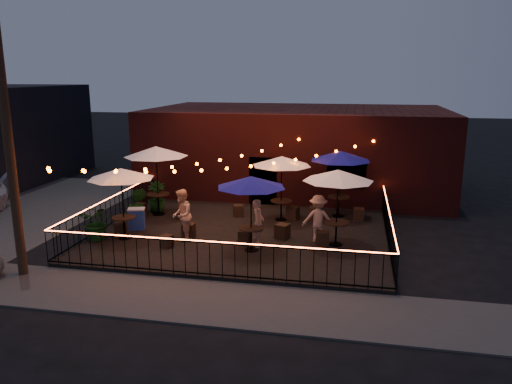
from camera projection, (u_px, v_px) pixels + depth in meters
ground at (228, 256)px, 15.78m from camera, size 110.00×110.00×0.00m
patio at (242, 235)px, 17.68m from camera, size 10.00×8.00×0.15m
sidewalk at (196, 300)px, 12.68m from camera, size 18.00×2.50×0.05m
brick_building at (298, 149)px, 24.66m from camera, size 14.00×8.00×4.00m
utility_pole at (8, 136)px, 13.41m from camera, size 0.26×0.26×8.00m
fence_front at (210, 259)px, 13.72m from camera, size 10.00×0.04×1.04m
fence_left at (111, 211)px, 18.49m from camera, size 0.04×8.00×1.04m
fence_right at (388, 227)px, 16.58m from camera, size 0.04×8.00×1.04m
festoon_lights at (211, 167)px, 17.02m from camera, size 10.02×8.72×1.32m
cafe_table_0 at (121, 175)px, 16.54m from camera, size 2.47×2.47×2.44m
cafe_table_1 at (156, 152)px, 19.38m from camera, size 3.25×3.25×2.74m
cafe_table_2 at (251, 183)px, 15.40m from camera, size 2.44×2.44×2.41m
cafe_table_3 at (282, 162)px, 18.69m from camera, size 2.48×2.48×2.48m
cafe_table_4 at (338, 176)px, 15.87m from camera, size 2.66×2.66×2.52m
cafe_table_5 at (340, 157)px, 19.16m from camera, size 3.02×3.02×2.61m
bistro_chair_0 at (121, 230)px, 17.20m from camera, size 0.55×0.55×0.50m
bistro_chair_1 at (167, 241)px, 16.14m from camera, size 0.42×0.42×0.40m
bistro_chair_2 at (141, 209)px, 19.79m from camera, size 0.42×0.42×0.48m
bistro_chair_3 at (184, 212)px, 19.30m from camera, size 0.54×0.54×0.50m
bistro_chair_4 at (189, 230)px, 17.12m from camera, size 0.42×0.42×0.48m
bistro_chair_5 at (245, 236)px, 16.58m from camera, size 0.39×0.39×0.43m
bistro_chair_6 at (238, 210)px, 19.70m from camera, size 0.48×0.48×0.44m
bistro_chair_7 at (293, 213)px, 19.27m from camera, size 0.52×0.52×0.49m
bistro_chair_8 at (282, 231)px, 17.01m from camera, size 0.54×0.54×0.50m
bistro_chair_9 at (323, 238)px, 16.40m from camera, size 0.44×0.44×0.44m
bistro_chair_10 at (315, 213)px, 19.21m from camera, size 0.43×0.43×0.49m
bistro_chair_11 at (359, 214)px, 19.12m from camera, size 0.41×0.41×0.48m
patron_a at (258, 223)px, 16.13m from camera, size 0.41×0.60×1.57m
patron_b at (182, 215)px, 16.68m from camera, size 0.82×0.97×1.75m
patron_c at (318, 219)px, 16.55m from camera, size 1.10×0.72×1.60m
potted_shrub_a at (98, 222)px, 16.77m from camera, size 1.12×0.98×1.23m
potted_shrub_b at (138, 203)px, 19.19m from camera, size 0.74×0.62×1.25m
potted_shrub_c at (156, 197)px, 20.20m from camera, size 0.92×0.92×1.24m
cooler at (137, 219)px, 17.96m from camera, size 0.69×0.58×0.78m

